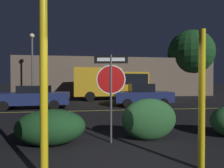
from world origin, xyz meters
TOP-DOWN VIEW (x-y plane):
  - road_center_stripe at (0.00, 7.05)m, footprint 35.06×0.12m
  - stop_sign at (-0.06, 1.62)m, footprint 0.94×0.17m
  - yellow_pole_left at (-1.42, -0.14)m, footprint 0.13×0.13m
  - yellow_pole_right at (1.53, -0.07)m, footprint 0.12×0.12m
  - hedge_bush_1 at (-1.70, 1.67)m, footprint 1.87×1.15m
  - hedge_bush_2 at (1.09, 1.73)m, footprint 1.63×0.73m
  - passing_car_1 at (-4.24, 8.30)m, footprint 4.69×2.07m
  - passing_car_2 at (2.99, 8.66)m, footprint 4.09×1.90m
  - delivery_truck at (1.42, 13.27)m, footprint 7.07×2.74m
  - street_lamp at (-5.78, 13.06)m, footprint 0.41×0.41m
  - tree_0 at (11.66, 17.05)m, footprint 5.48×5.48m
  - building_backdrop at (2.55, 18.47)m, footprint 22.82×4.93m

SIDE VIEW (x-z plane):
  - road_center_stripe at x=0.00m, z-range 0.00..0.01m
  - hedge_bush_1 at x=-1.70m, z-range 0.00..0.96m
  - hedge_bush_2 at x=1.09m, z-range 0.00..1.22m
  - passing_car_1 at x=-4.24m, z-range 0.01..1.47m
  - passing_car_2 at x=2.99m, z-range -0.02..1.55m
  - yellow_pole_right at x=1.53m, z-range 0.00..2.74m
  - yellow_pole_left at x=-1.42m, z-range 0.00..3.19m
  - delivery_truck at x=1.42m, z-range 0.16..3.11m
  - stop_sign at x=-0.06m, z-range 0.52..3.00m
  - building_backdrop at x=2.55m, z-range 0.00..4.47m
  - street_lamp at x=-5.78m, z-range 0.77..6.74m
  - tree_0 at x=11.66m, z-range 1.26..9.27m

